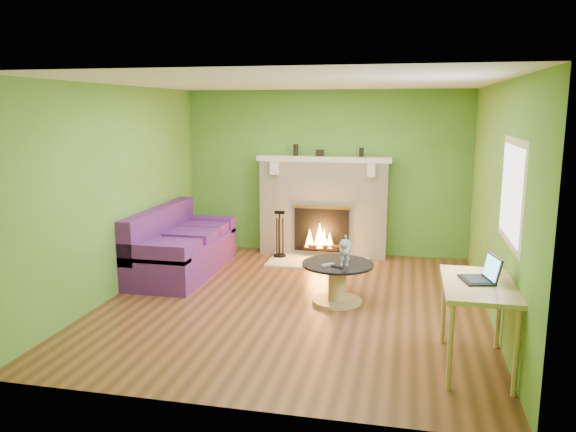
# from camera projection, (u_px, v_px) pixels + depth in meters

# --- Properties ---
(floor) EXTENTS (5.00, 5.00, 0.00)m
(floor) POSITION_uv_depth(u_px,v_px,m) (294.00, 302.00, 6.80)
(floor) COLOR #522E17
(floor) RESTS_ON ground
(ceiling) EXTENTS (5.00, 5.00, 0.00)m
(ceiling) POSITION_uv_depth(u_px,v_px,m) (294.00, 82.00, 6.31)
(ceiling) COLOR white
(ceiling) RESTS_ON wall_back
(wall_back) EXTENTS (5.00, 0.00, 5.00)m
(wall_back) POSITION_uv_depth(u_px,v_px,m) (326.00, 173.00, 8.95)
(wall_back) COLOR #52832B
(wall_back) RESTS_ON floor
(wall_front) EXTENTS (5.00, 0.00, 5.00)m
(wall_front) POSITION_uv_depth(u_px,v_px,m) (227.00, 247.00, 4.16)
(wall_front) COLOR #52832B
(wall_front) RESTS_ON floor
(wall_left) EXTENTS (0.00, 5.00, 5.00)m
(wall_left) POSITION_uv_depth(u_px,v_px,m) (118.00, 191.00, 7.02)
(wall_left) COLOR #52832B
(wall_left) RESTS_ON floor
(wall_right) EXTENTS (0.00, 5.00, 5.00)m
(wall_right) POSITION_uv_depth(u_px,v_px,m) (497.00, 203.00, 6.09)
(wall_right) COLOR #52832B
(wall_right) RESTS_ON floor
(window_frame) EXTENTS (0.00, 1.20, 1.20)m
(window_frame) POSITION_uv_depth(u_px,v_px,m) (512.00, 192.00, 5.18)
(window_frame) COLOR silver
(window_frame) RESTS_ON wall_right
(window_pane) EXTENTS (0.00, 1.06, 1.06)m
(window_pane) POSITION_uv_depth(u_px,v_px,m) (511.00, 192.00, 5.18)
(window_pane) COLOR white
(window_pane) RESTS_ON wall_right
(fireplace) EXTENTS (2.10, 0.46, 1.58)m
(fireplace) POSITION_uv_depth(u_px,v_px,m) (323.00, 207.00, 8.88)
(fireplace) COLOR beige
(fireplace) RESTS_ON floor
(hearth) EXTENTS (1.50, 0.75, 0.03)m
(hearth) POSITION_uv_depth(u_px,v_px,m) (318.00, 262.00, 8.53)
(hearth) COLOR beige
(hearth) RESTS_ON floor
(mantel) EXTENTS (2.10, 0.28, 0.08)m
(mantel) POSITION_uv_depth(u_px,v_px,m) (324.00, 159.00, 8.71)
(mantel) COLOR beige
(mantel) RESTS_ON fireplace
(sofa) EXTENTS (0.93, 2.07, 0.93)m
(sofa) POSITION_uv_depth(u_px,v_px,m) (179.00, 248.00, 7.98)
(sofa) COLOR #461A65
(sofa) RESTS_ON floor
(coffee_table) EXTENTS (0.86, 0.86, 0.49)m
(coffee_table) POSITION_uv_depth(u_px,v_px,m) (337.00, 280.00, 6.76)
(coffee_table) COLOR #DAAE75
(coffee_table) RESTS_ON floor
(desk) EXTENTS (0.62, 1.08, 0.80)m
(desk) POSITION_uv_depth(u_px,v_px,m) (479.00, 293.00, 4.97)
(desk) COLOR #DAAE75
(desk) RESTS_ON floor
(cat) EXTENTS (0.22, 0.54, 0.33)m
(cat) POSITION_uv_depth(u_px,v_px,m) (345.00, 249.00, 6.72)
(cat) COLOR #5F5E63
(cat) RESTS_ON coffee_table
(remote_silver) EXTENTS (0.16, 0.15, 0.02)m
(remote_silver) POSITION_uv_depth(u_px,v_px,m) (328.00, 265.00, 6.63)
(remote_silver) COLOR gray
(remote_silver) RESTS_ON coffee_table
(remote_black) EXTENTS (0.16, 0.12, 0.02)m
(remote_black) POSITION_uv_depth(u_px,v_px,m) (337.00, 267.00, 6.55)
(remote_black) COLOR black
(remote_black) RESTS_ON coffee_table
(laptop) EXTENTS (0.36, 0.38, 0.24)m
(laptop) POSITION_uv_depth(u_px,v_px,m) (477.00, 268.00, 4.99)
(laptop) COLOR black
(laptop) RESTS_ON desk
(fire_tools) EXTENTS (0.19, 0.19, 0.73)m
(fire_tools) POSITION_uv_depth(u_px,v_px,m) (280.00, 234.00, 8.73)
(fire_tools) COLOR black
(fire_tools) RESTS_ON hearth
(mantel_vase_left) EXTENTS (0.08, 0.08, 0.18)m
(mantel_vase_left) POSITION_uv_depth(u_px,v_px,m) (296.00, 150.00, 8.81)
(mantel_vase_left) COLOR black
(mantel_vase_left) RESTS_ON mantel
(mantel_vase_right) EXTENTS (0.07, 0.07, 0.14)m
(mantel_vase_right) POSITION_uv_depth(u_px,v_px,m) (361.00, 152.00, 8.60)
(mantel_vase_right) COLOR black
(mantel_vase_right) RESTS_ON mantel
(mantel_box) EXTENTS (0.12, 0.08, 0.10)m
(mantel_box) POSITION_uv_depth(u_px,v_px,m) (320.00, 153.00, 8.74)
(mantel_box) COLOR black
(mantel_box) RESTS_ON mantel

